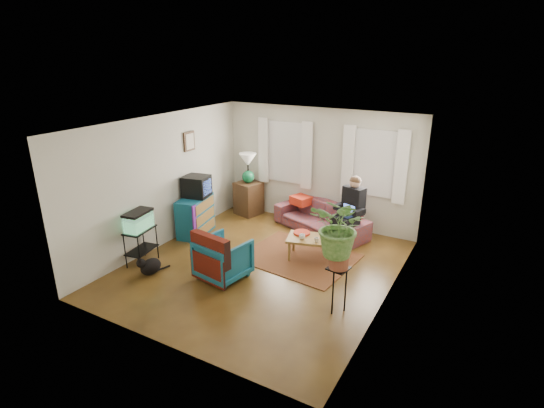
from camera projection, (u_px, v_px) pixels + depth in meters
The scene contains 31 objects.
floor at pixel (261, 267), 7.73m from camera, with size 4.50×5.00×0.01m, color #4F2B14.
ceiling at pixel (260, 124), 6.85m from camera, with size 4.50×5.00×0.01m, color white.
wall_back at pixel (319, 167), 9.34m from camera, with size 4.50×0.01×2.60m, color silver.
wall_front at pixel (157, 258), 5.24m from camera, with size 4.50×0.01×2.60m, color silver.
wall_left at pixel (162, 181), 8.33m from camera, with size 0.01×5.00×2.60m, color silver.
wall_right at pixel (391, 225), 6.26m from camera, with size 0.01×5.00×2.60m, color silver.
window_left at pixel (286, 152), 9.61m from camera, with size 1.08×0.04×1.38m, color white.
window_right at pixel (375, 163), 8.67m from camera, with size 1.08×0.04×1.38m, color white.
curtains_left at pixel (284, 153), 9.54m from camera, with size 1.36×0.06×1.50m, color white.
curtains_right at pixel (374, 164), 8.60m from camera, with size 1.36×0.06×1.50m, color white.
picture_frame at pixel (190, 141), 8.79m from camera, with size 0.04×0.32×0.40m, color #3D2616.
area_rug at pixel (299, 257), 8.09m from camera, with size 2.00×1.60×0.01m, color brown.
sofa at pixel (321, 213), 9.14m from camera, with size 2.13×0.84×0.83m, color brown.
seated_person at pixel (350, 214), 8.52m from camera, with size 0.53×0.66×1.27m, color black, non-canonical shape.
side_table at pixel (249, 198), 10.16m from camera, with size 0.54×0.54×0.78m, color #3D2D17.
table_lamp at pixel (248, 169), 9.91m from camera, with size 0.40×0.40×0.72m, color white, non-canonical shape.
dresser at pixel (195, 216), 9.01m from camera, with size 0.46×0.92×0.83m, color #104C61.
crt_tv at pixel (196, 186), 8.87m from camera, with size 0.51×0.46×0.44m, color black.
aquarium_stand at pixel (141, 246), 7.77m from camera, with size 0.34×0.61×0.68m, color black.
aquarium at pixel (138, 220), 7.59m from camera, with size 0.30×0.55×0.36m, color #7FD899.
black_cat at pixel (151, 265), 7.43m from camera, with size 0.28×0.43×0.36m, color black.
armchair at pixel (223, 256), 7.27m from camera, with size 0.77×0.72×0.79m, color #136072.
serape_throw at pixel (210, 254), 6.99m from camera, with size 0.79×0.18×0.65m, color #9E0A0A.
coffee_table at pixel (315, 248), 7.98m from camera, with size 1.03×0.56×0.43m, color brown.
cup_a at pixel (302, 237), 7.86m from camera, with size 0.12×0.12×0.09m, color white.
cup_b at pixel (316, 240), 7.73m from camera, with size 0.09×0.09×0.09m, color beige.
bowl at pixel (331, 236), 7.92m from camera, with size 0.20×0.20×0.05m, color white.
snack_tray at pixel (302, 233), 8.09m from camera, with size 0.32×0.32×0.04m, color #B21414.
birdcage at pixel (334, 236), 7.65m from camera, with size 0.17×0.17×0.30m, color #115B6B, non-canonical shape.
plant_stand at pixel (337, 289), 6.33m from camera, with size 0.31×0.31×0.73m, color black.
potted_plant at pixel (340, 236), 6.03m from camera, with size 0.83×0.72×0.92m, color #599947.
Camera 1 is at (3.54, -5.91, 3.71)m, focal length 28.00 mm.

